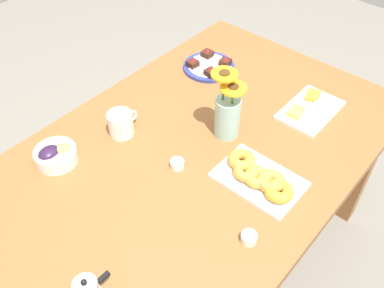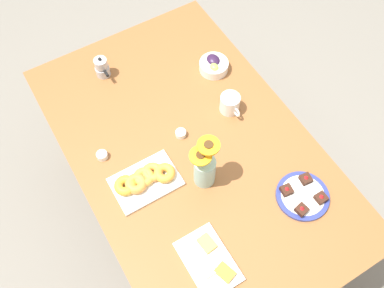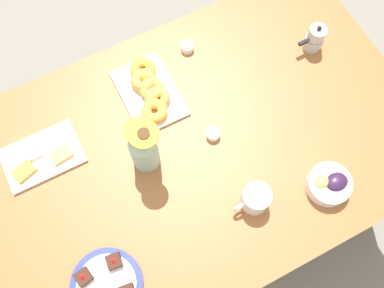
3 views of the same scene
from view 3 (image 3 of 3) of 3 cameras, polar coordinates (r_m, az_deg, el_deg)
name	(u,v)px [view 3 (image 3 of 3)]	position (r m, az deg, el deg)	size (l,w,h in m)	color
ground_plane	(192,199)	(2.17, 0.00, -7.32)	(6.00, 6.00, 0.00)	slate
dining_table	(192,156)	(1.54, 0.00, -1.65)	(1.60, 1.00, 0.74)	brown
coffee_mug	(255,199)	(1.38, 8.43, -7.22)	(0.13, 0.09, 0.09)	white
grape_bowl	(329,184)	(1.46, 17.85, -5.10)	(0.14, 0.14, 0.07)	white
cheese_platter	(42,157)	(1.52, -19.37, -1.61)	(0.26, 0.17, 0.03)	white
croissant_platter	(149,90)	(1.53, -5.69, 7.13)	(0.19, 0.29, 0.05)	white
jam_cup_honey	(187,47)	(1.63, -0.65, 12.81)	(0.05, 0.05, 0.03)	white
jam_cup_berry	(213,134)	(1.46, 2.84, 1.34)	(0.05, 0.05, 0.03)	white
dessert_plate	(106,285)	(1.38, -11.34, -17.92)	(0.22, 0.22, 0.05)	navy
flower_vase	(144,150)	(1.36, -6.38, -0.84)	(0.10, 0.13, 0.27)	#99C1B7
moka_pot	(315,39)	(1.67, 16.03, 13.36)	(0.11, 0.07, 0.12)	#B7B7BC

